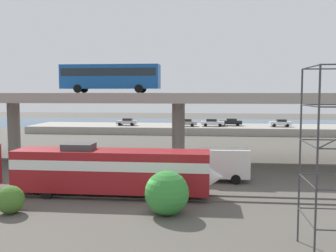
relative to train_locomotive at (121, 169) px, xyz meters
name	(u,v)px	position (x,y,z in m)	size (l,w,h in m)	color
ground_plane	(154,213)	(3.23, -4.00, -2.19)	(260.00, 260.00, 0.00)	#565149
rail_strip_near	(160,199)	(3.23, -0.77, -2.13)	(110.00, 0.12, 0.12)	#59544C
rail_strip_far	(163,194)	(3.23, 0.77, -2.13)	(110.00, 0.12, 0.12)	#59544C
train_locomotive	(121,169)	(0.00, 0.00, 0.00)	(16.51, 3.04, 4.18)	maroon
highway_overpass	(178,100)	(3.23, 16.00, 5.20)	(96.00, 12.37, 8.17)	#9E998E
transit_bus_on_overpass	(110,76)	(-5.18, 17.05, 8.04)	(12.00, 2.68, 3.40)	#14478C
service_truck_west	(215,164)	(7.40, 6.23, -0.56)	(6.80, 2.46, 3.04)	navy
pier_parking_lot	(192,129)	(3.23, 51.00, -1.48)	(66.49, 12.54, 1.42)	#9E998E
parked_car_0	(186,122)	(2.01, 48.53, 0.00)	(4.59, 1.85, 1.50)	#9E998C
parked_car_1	(127,122)	(-10.16, 49.34, 0.00)	(4.06, 1.98, 1.50)	#B7B7BC
parked_car_2	(212,123)	(7.38, 49.05, 0.00)	(4.62, 1.86, 1.50)	silver
parked_car_3	(231,122)	(11.11, 51.20, 0.00)	(4.58, 1.99, 1.50)	black
parked_car_4	(280,123)	(20.80, 49.67, 0.00)	(4.10, 1.87, 1.50)	silver
harbor_water	(196,123)	(3.23, 74.00, -2.19)	(140.00, 36.00, 0.01)	#2D5170
shrub_left	(10,200)	(-6.51, -5.15, -1.23)	(1.92, 1.92, 1.92)	#436F28
shrub_right	(167,193)	(4.12, -4.26, -0.69)	(3.00, 3.00, 3.00)	#358937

